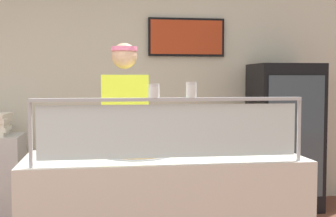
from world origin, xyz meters
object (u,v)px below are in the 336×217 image
(pizza_server, at_px, (142,150))
(drink_fridge, at_px, (284,136))
(pizza_tray, at_px, (137,153))
(parmesan_shaker, at_px, (154,92))
(pepper_flake_shaker, at_px, (191,91))
(worker_figure, at_px, (125,135))

(pizza_server, xyz_separation_m, drink_fridge, (1.80, 1.88, -0.17))
(pizza_tray, bearing_deg, parmesan_shaker, -78.01)
(pizza_tray, height_order, pizza_server, pizza_server)
(parmesan_shaker, distance_m, drink_fridge, 2.87)
(parmesan_shaker, bearing_deg, pepper_flake_shaker, 0.00)
(pizza_tray, relative_size, pizza_server, 1.68)
(worker_figure, bearing_deg, pepper_flake_shaker, -72.32)
(drink_fridge, bearing_deg, pizza_server, -133.76)
(pizza_server, height_order, pepper_flake_shaker, pepper_flake_shaker)
(parmesan_shaker, distance_m, pepper_flake_shaker, 0.23)
(pizza_tray, xyz_separation_m, pizza_server, (0.03, -0.02, 0.02))
(pizza_tray, distance_m, parmesan_shaker, 0.55)
(pizza_server, relative_size, worker_figure, 0.16)
(pizza_server, height_order, drink_fridge, drink_fridge)
(worker_figure, bearing_deg, pizza_server, -84.68)
(pepper_flake_shaker, xyz_separation_m, worker_figure, (-0.34, 1.06, -0.39))
(pepper_flake_shaker, bearing_deg, worker_figure, 107.68)
(pizza_server, bearing_deg, parmesan_shaker, -89.77)
(pizza_server, relative_size, parmesan_shaker, 3.36)
(pizza_tray, relative_size, drink_fridge, 0.29)
(pepper_flake_shaker, bearing_deg, drink_fridge, 55.27)
(pizza_server, distance_m, drink_fridge, 2.60)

